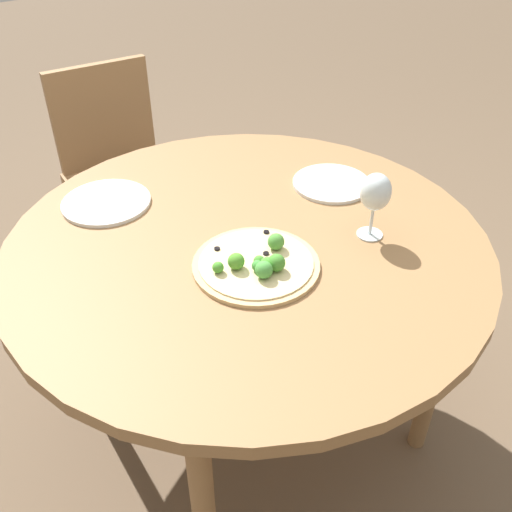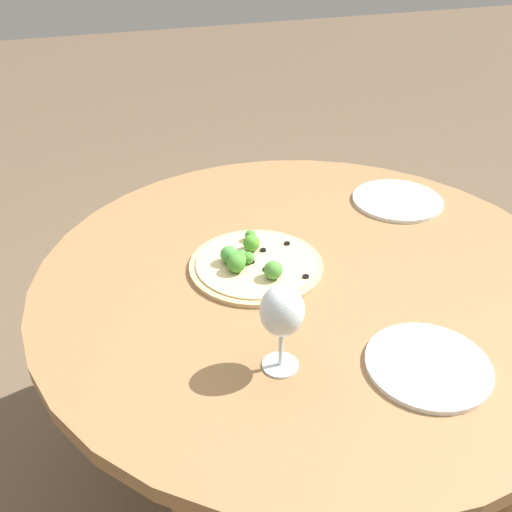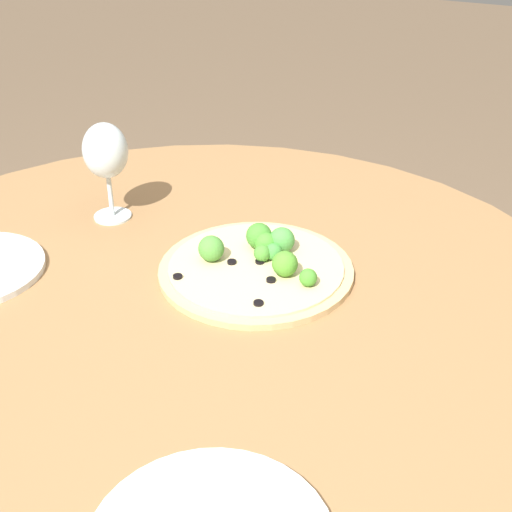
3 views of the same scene
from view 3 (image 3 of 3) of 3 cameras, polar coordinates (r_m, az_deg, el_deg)
name	(u,v)px [view 3 (image 3 of 3)]	position (r m, az deg, el deg)	size (l,w,h in m)	color
dining_table	(195,335)	(1.05, -4.91, -6.32)	(1.18, 1.18, 0.70)	olive
pizza	(258,264)	(1.07, 0.12, -0.68)	(0.29, 0.29, 0.05)	tan
wine_glass	(106,153)	(1.21, -11.95, 8.06)	(0.07, 0.07, 0.17)	silver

